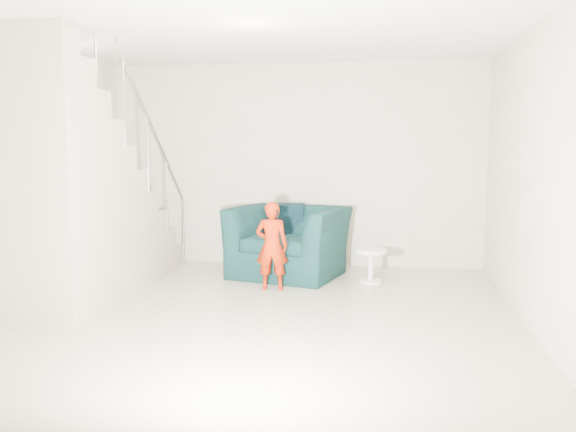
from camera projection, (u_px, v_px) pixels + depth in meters
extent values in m
plane|color=tan|center=(252.00, 322.00, 5.66)|extent=(5.50, 5.50, 0.00)
plane|color=silver|center=(250.00, 23.00, 5.34)|extent=(5.50, 5.50, 0.00)
plane|color=#B1A590|center=(295.00, 165.00, 8.20)|extent=(5.00, 0.00, 5.00)
plane|color=#B1A590|center=(122.00, 210.00, 2.80)|extent=(5.00, 0.00, 5.00)
plane|color=#B1A590|center=(542.00, 179.00, 5.11)|extent=(0.00, 5.50, 5.50)
imported|color=black|center=(289.00, 241.00, 7.60)|extent=(1.56, 1.45, 0.85)
imported|color=#962404|center=(272.00, 246.00, 6.84)|extent=(0.38, 0.27, 1.00)
cylinder|color=silver|center=(371.00, 251.00, 7.22)|extent=(0.40, 0.40, 0.04)
cylinder|color=silver|center=(371.00, 267.00, 7.24)|extent=(0.06, 0.06, 0.36)
cylinder|color=silver|center=(370.00, 281.00, 7.26)|extent=(0.28, 0.28, 0.03)
cube|color=#ADA089|center=(145.00, 255.00, 8.26)|extent=(1.00, 0.30, 0.27)
cube|color=#ADA089|center=(136.00, 249.00, 7.95)|extent=(1.00, 0.30, 0.54)
cube|color=#ADA089|center=(126.00, 243.00, 7.64)|extent=(1.00, 0.30, 0.81)
cube|color=#ADA089|center=(115.00, 236.00, 7.33)|extent=(1.00, 0.30, 1.08)
cube|color=#ADA089|center=(103.00, 228.00, 7.02)|extent=(1.00, 0.30, 1.35)
cube|color=#ADA089|center=(91.00, 220.00, 6.71)|extent=(1.00, 0.30, 1.62)
cube|color=#ADA089|center=(77.00, 211.00, 6.40)|extent=(1.00, 0.30, 1.89)
cube|color=#ADA089|center=(61.00, 200.00, 6.09)|extent=(1.00, 0.30, 2.16)
cube|color=#ADA089|center=(44.00, 189.00, 5.78)|extent=(1.00, 0.30, 2.43)
cube|color=#ADA089|center=(25.00, 177.00, 5.47)|extent=(1.00, 0.30, 2.70)
cylinder|color=silver|center=(135.00, 87.00, 6.61)|extent=(0.04, 3.03, 2.73)
cylinder|color=silver|center=(183.00, 228.00, 8.29)|extent=(0.04, 0.04, 1.00)
cube|color=black|center=(288.00, 219.00, 7.93)|extent=(0.42, 0.20, 0.41)
cube|color=black|center=(245.00, 232.00, 7.64)|extent=(0.04, 0.45, 0.50)
cube|color=black|center=(277.00, 214.00, 6.73)|extent=(0.03, 0.05, 0.10)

